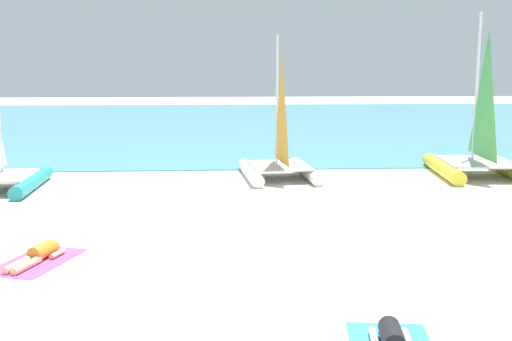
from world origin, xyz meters
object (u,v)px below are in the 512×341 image
object	(u,v)px
towel_left	(37,261)
sunbather_left	(39,254)
sailboat_white	(279,157)
sailboat_yellow	(478,152)

from	to	relation	value
towel_left	sunbather_left	distance (m)	0.14
sailboat_white	sailboat_yellow	size ratio (longest dim) A/B	0.86
sailboat_white	sailboat_yellow	world-z (taller)	sailboat_yellow
sailboat_white	towel_left	xyz separation A→B (m)	(-5.52, -8.64, -0.70)
sunbather_left	sailboat_yellow	bearing A→B (deg)	52.71
sailboat_yellow	sailboat_white	bearing A→B (deg)	-173.61
sailboat_yellow	sunbather_left	distance (m)	14.96
towel_left	sunbather_left	world-z (taller)	sunbather_left
sailboat_white	sunbather_left	distance (m)	10.20
sunbather_left	sailboat_white	bearing A→B (deg)	75.24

